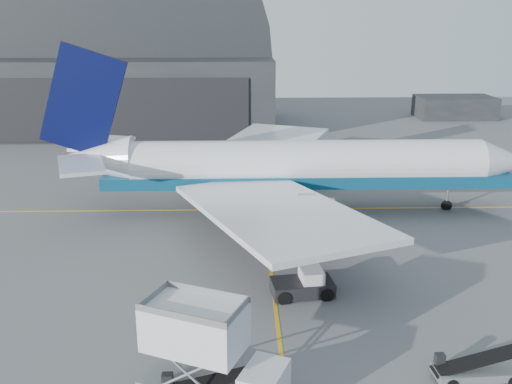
{
  "coord_description": "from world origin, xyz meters",
  "views": [
    {
      "loc": [
        -2.23,
        -33.73,
        18.57
      ],
      "look_at": [
        -0.99,
        11.39,
        4.5
      ],
      "focal_mm": 40.0,
      "sensor_mm": 36.0,
      "label": 1
    }
  ],
  "objects_px": {
    "catering_truck": "(207,354)",
    "pushback_tug": "(304,285)",
    "belt_loader_b": "(476,370)",
    "airliner": "(288,166)"
  },
  "relations": [
    {
      "from": "catering_truck",
      "to": "pushback_tug",
      "type": "distance_m",
      "value": 12.65
    },
    {
      "from": "catering_truck",
      "to": "belt_loader_b",
      "type": "xyz_separation_m",
      "value": [
        14.13,
        1.11,
        -1.99
      ]
    },
    {
      "from": "airliner",
      "to": "belt_loader_b",
      "type": "distance_m",
      "value": 28.88
    },
    {
      "from": "catering_truck",
      "to": "airliner",
      "type": "bearing_deg",
      "value": 101.33
    },
    {
      "from": "belt_loader_b",
      "to": "airliner",
      "type": "bearing_deg",
      "value": 102.68
    },
    {
      "from": "airliner",
      "to": "catering_truck",
      "type": "xyz_separation_m",
      "value": [
        -6.29,
        -28.62,
        -2.03
      ]
    },
    {
      "from": "airliner",
      "to": "belt_loader_b",
      "type": "height_order",
      "value": "airliner"
    },
    {
      "from": "pushback_tug",
      "to": "belt_loader_b",
      "type": "relative_size",
      "value": 0.92
    },
    {
      "from": "pushback_tug",
      "to": "catering_truck",
      "type": "bearing_deg",
      "value": -125.96
    },
    {
      "from": "airliner",
      "to": "catering_truck",
      "type": "relative_size",
      "value": 5.99
    }
  ]
}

